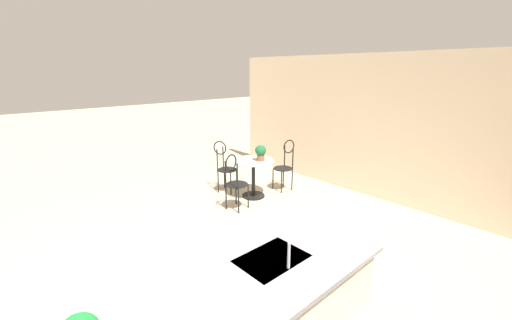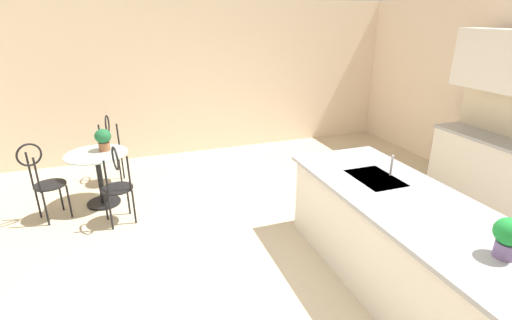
{
  "view_description": "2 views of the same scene",
  "coord_description": "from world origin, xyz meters",
  "px_view_note": "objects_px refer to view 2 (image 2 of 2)",
  "views": [
    {
      "loc": [
        1.35,
        2.41,
        2.4
      ],
      "look_at": [
        -1.43,
        -0.63,
        1.21
      ],
      "focal_mm": 22.01,
      "sensor_mm": 36.0,
      "label": 1
    },
    {
      "loc": [
        2.6,
        -1.43,
        2.45
      ],
      "look_at": [
        -0.94,
        -0.18,
        0.99
      ],
      "focal_mm": 26.44,
      "sensor_mm": 36.0,
      "label": 2
    }
  ],
  "objects_px": {
    "chair_by_island": "(117,182)",
    "bistro_table": "(99,174)",
    "potted_plant_counter_far": "(509,236)",
    "chair_toward_desk": "(109,147)",
    "potted_plant_on_table": "(103,138)",
    "chair_near_window": "(43,178)"
  },
  "relations": [
    {
      "from": "chair_by_island",
      "to": "bistro_table",
      "type": "bearing_deg",
      "value": -160.07
    },
    {
      "from": "potted_plant_counter_far",
      "to": "bistro_table",
      "type": "bearing_deg",
      "value": -143.25
    },
    {
      "from": "chair_by_island",
      "to": "chair_toward_desk",
      "type": "distance_m",
      "value": 1.4
    },
    {
      "from": "chair_by_island",
      "to": "chair_toward_desk",
      "type": "bearing_deg",
      "value": -176.06
    },
    {
      "from": "bistro_table",
      "to": "potted_plant_counter_far",
      "type": "bearing_deg",
      "value": 36.75
    },
    {
      "from": "bistro_table",
      "to": "potted_plant_counter_far",
      "type": "xyz_separation_m",
      "value": [
        3.64,
        2.72,
        0.64
      ]
    },
    {
      "from": "potted_plant_counter_far",
      "to": "chair_toward_desk",
      "type": "bearing_deg",
      "value": -149.56
    },
    {
      "from": "bistro_table",
      "to": "chair_by_island",
      "type": "xyz_separation_m",
      "value": [
        0.64,
        0.23,
        0.13
      ]
    },
    {
      "from": "chair_toward_desk",
      "to": "potted_plant_on_table",
      "type": "height_order",
      "value": "chair_toward_desk"
    },
    {
      "from": "chair_near_window",
      "to": "potted_plant_on_table",
      "type": "distance_m",
      "value": 0.86
    },
    {
      "from": "chair_near_window",
      "to": "potted_plant_counter_far",
      "type": "distance_m",
      "value": 4.8
    },
    {
      "from": "chair_near_window",
      "to": "potted_plant_on_table",
      "type": "relative_size",
      "value": 3.49
    },
    {
      "from": "chair_near_window",
      "to": "chair_by_island",
      "type": "height_order",
      "value": "same"
    },
    {
      "from": "bistro_table",
      "to": "chair_toward_desk",
      "type": "distance_m",
      "value": 0.77
    },
    {
      "from": "potted_plant_on_table",
      "to": "chair_near_window",
      "type": "bearing_deg",
      "value": -66.87
    },
    {
      "from": "bistro_table",
      "to": "chair_toward_desk",
      "type": "height_order",
      "value": "chair_toward_desk"
    },
    {
      "from": "bistro_table",
      "to": "potted_plant_on_table",
      "type": "height_order",
      "value": "potted_plant_on_table"
    },
    {
      "from": "chair_by_island",
      "to": "potted_plant_counter_far",
      "type": "height_order",
      "value": "potted_plant_counter_far"
    },
    {
      "from": "chair_near_window",
      "to": "chair_by_island",
      "type": "relative_size",
      "value": 1.0
    },
    {
      "from": "chair_toward_desk",
      "to": "bistro_table",
      "type": "bearing_deg",
      "value": -10.42
    },
    {
      "from": "bistro_table",
      "to": "chair_toward_desk",
      "type": "bearing_deg",
      "value": 169.58
    },
    {
      "from": "bistro_table",
      "to": "chair_by_island",
      "type": "height_order",
      "value": "chair_by_island"
    }
  ]
}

